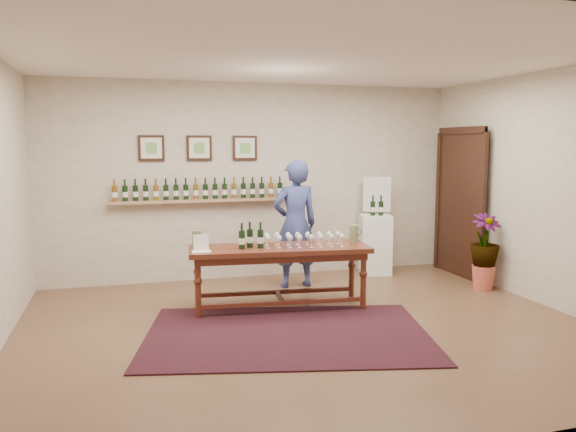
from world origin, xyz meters
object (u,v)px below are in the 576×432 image
object	(u,v)px
potted_plant	(484,251)
person	(295,224)
display_pedestal	(375,244)
tasting_table	(279,256)

from	to	relation	value
potted_plant	person	xyz separation A→B (m)	(-2.37, 0.87, 0.35)
display_pedestal	person	distance (m)	1.51
tasting_table	potted_plant	world-z (taller)	potted_plant
tasting_table	person	size ratio (longest dim) A/B	1.25
tasting_table	display_pedestal	distance (m)	2.32
display_pedestal	tasting_table	bearing A→B (deg)	-143.90
potted_plant	tasting_table	bearing A→B (deg)	-178.57
tasting_table	potted_plant	xyz separation A→B (m)	(2.85, 0.07, -0.12)
potted_plant	person	world-z (taller)	person
tasting_table	person	distance (m)	1.08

